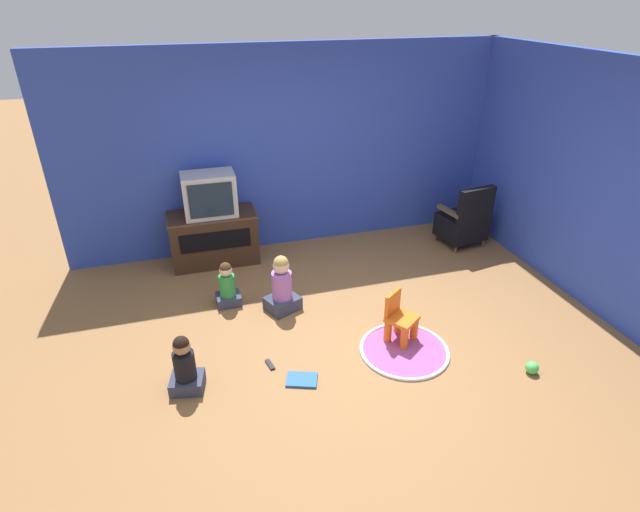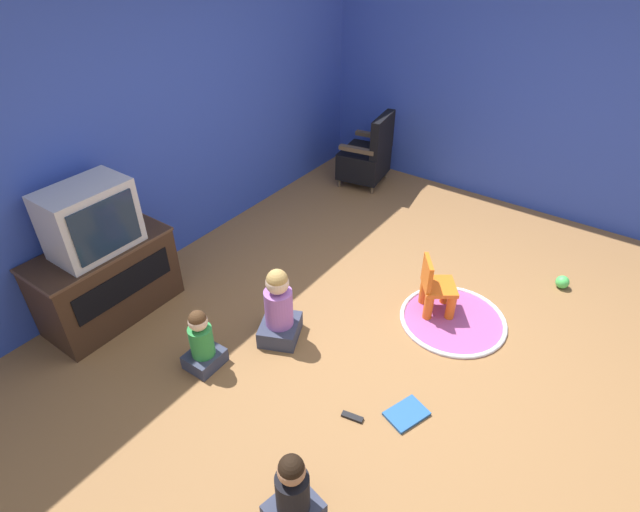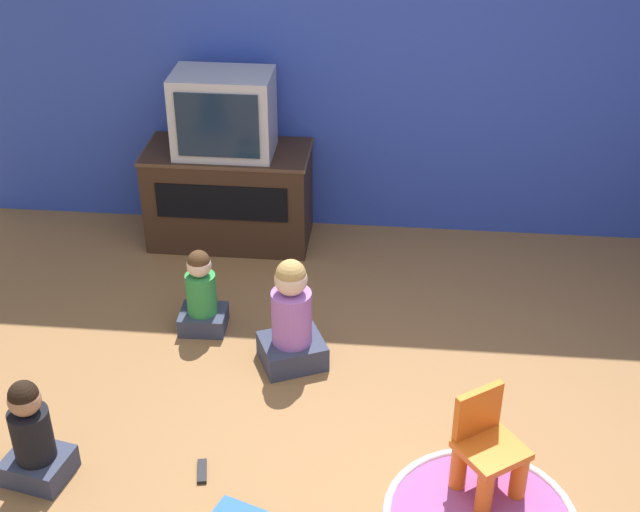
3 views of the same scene
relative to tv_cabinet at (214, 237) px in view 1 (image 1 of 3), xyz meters
name	(u,v)px [view 1 (image 1 of 3)]	position (x,y,z in m)	size (l,w,h in m)	color
ground_plane	(361,345)	(1.19, -2.19, -0.35)	(30.00, 30.00, 0.00)	olive
wall_back	(288,150)	(1.08, 0.34, 0.95)	(5.77, 0.12, 2.60)	#2D47B2
wall_right	(635,203)	(3.91, -2.39, 0.95)	(0.12, 5.58, 2.60)	#2D47B2
tv_cabinet	(214,237)	(0.00, 0.00, 0.00)	(1.09, 0.52, 0.67)	#382316
television	(209,195)	(0.00, -0.03, 0.59)	(0.63, 0.41, 0.53)	#B7B7BC
black_armchair	(464,221)	(3.32, -0.48, 0.00)	(0.64, 0.60, 0.88)	brown
yellow_kid_chair	(400,321)	(1.59, -2.19, -0.13)	(0.38, 0.38, 0.52)	orange
play_mat	(404,350)	(1.57, -2.39, -0.34)	(0.88, 0.88, 0.04)	#A54C8C
child_watching_left	(282,287)	(0.59, -1.33, -0.06)	(0.43, 0.41, 0.66)	#33384C
child_watching_center	(227,286)	(0.03, -1.06, -0.12)	(0.27, 0.24, 0.53)	#33384C
child_watching_right	(185,367)	(-0.50, -2.31, -0.10)	(0.33, 0.31, 0.56)	#33384C
toy_ball	(532,368)	(2.56, -3.01, -0.29)	(0.12, 0.12, 0.12)	#4CCC59
book	(302,380)	(0.50, -2.51, -0.33)	(0.33, 0.28, 0.02)	#235699
remote_control	(270,365)	(0.26, -2.22, -0.34)	(0.07, 0.16, 0.02)	black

